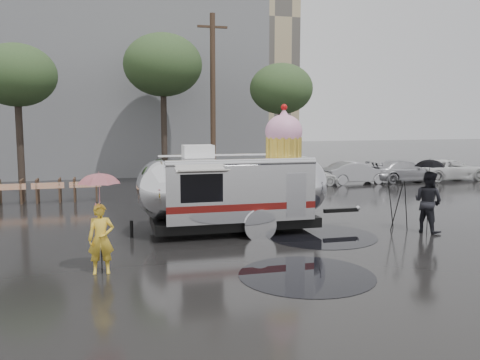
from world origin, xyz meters
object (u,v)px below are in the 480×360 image
object	(u,v)px
person_right	(428,202)
person_left	(101,239)
airstream_trailer	(237,187)
tripod	(398,200)

from	to	relation	value
person_right	person_left	bearing A→B (deg)	78.04
airstream_trailer	person_right	size ratio (longest dim) A/B	3.95
airstream_trailer	person_right	xyz separation A→B (m)	(5.73, -1.68, -0.47)
airstream_trailer	person_right	bearing A→B (deg)	-15.31
person_right	tripod	xyz separation A→B (m)	(-0.67, 0.61, 0.01)
person_left	tripod	distance (m)	9.47
airstream_trailer	person_right	world-z (taller)	airstream_trailer
airstream_trailer	tripod	bearing A→B (deg)	-10.93
airstream_trailer	tripod	world-z (taller)	airstream_trailer
person_right	airstream_trailer	bearing A→B (deg)	51.95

